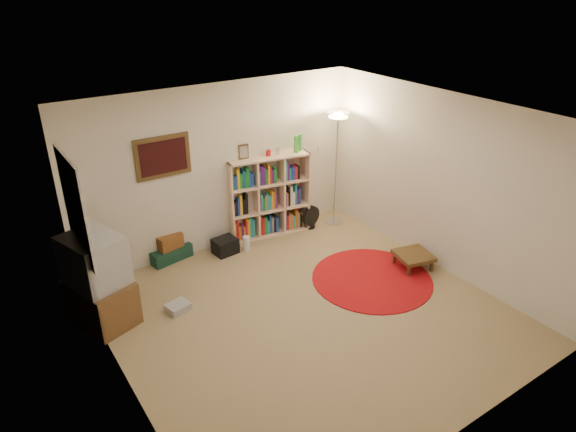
% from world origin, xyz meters
% --- Properties ---
extents(room, '(4.54, 4.54, 2.54)m').
position_xyz_m(room, '(-0.05, 0.05, 1.26)').
color(room, '#937C56').
rests_on(room, ground).
extents(bookshelf, '(1.37, 0.59, 1.58)m').
position_xyz_m(bookshelf, '(0.75, 2.17, 0.64)').
color(bookshelf, beige).
rests_on(bookshelf, ground).
extents(floor_lamp, '(0.41, 0.41, 1.90)m').
position_xyz_m(floor_lamp, '(1.89, 1.85, 1.58)').
color(floor_lamp, silver).
rests_on(floor_lamp, ground).
extents(floor_fan, '(0.35, 0.21, 0.39)m').
position_xyz_m(floor_fan, '(1.44, 1.91, 0.20)').
color(floor_fan, black).
rests_on(floor_fan, ground).
extents(tv_stand, '(0.77, 0.93, 1.16)m').
position_xyz_m(tv_stand, '(-2.14, 1.30, 0.56)').
color(tv_stand, brown).
rests_on(tv_stand, ground).
extents(dvd_box, '(0.32, 0.28, 0.09)m').
position_xyz_m(dvd_box, '(-1.31, 1.00, 0.05)').
color(dvd_box, '#ACACB1').
rests_on(dvd_box, ground).
extents(suitcase, '(0.68, 0.50, 0.20)m').
position_xyz_m(suitcase, '(-0.91, 2.30, 0.10)').
color(suitcase, '#123226').
rests_on(suitcase, ground).
extents(wicker_basket, '(0.41, 0.33, 0.21)m').
position_xyz_m(wicker_basket, '(-0.90, 2.26, 0.30)').
color(wicker_basket, brown).
rests_on(wicker_basket, suitcase).
extents(duffel_bag, '(0.37, 0.32, 0.24)m').
position_xyz_m(duffel_bag, '(-0.13, 1.95, 0.12)').
color(duffel_bag, black).
rests_on(duffel_bag, ground).
extents(paper_towel, '(0.11, 0.11, 0.23)m').
position_xyz_m(paper_towel, '(0.18, 1.85, 0.11)').
color(paper_towel, white).
rests_on(paper_towel, ground).
extents(red_rug, '(1.67, 1.67, 0.01)m').
position_xyz_m(red_rug, '(1.21, 0.15, 0.01)').
color(red_rug, maroon).
rests_on(red_rug, ground).
extents(side_table, '(0.57, 0.57, 0.22)m').
position_xyz_m(side_table, '(1.92, 0.07, 0.18)').
color(side_table, '#463018').
rests_on(side_table, ground).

